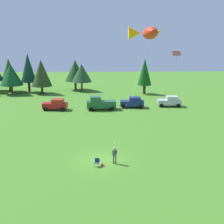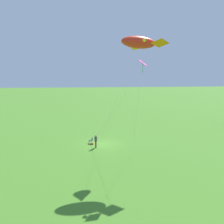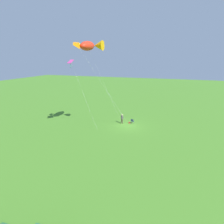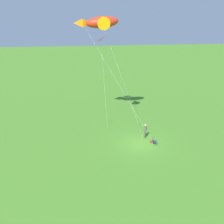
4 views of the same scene
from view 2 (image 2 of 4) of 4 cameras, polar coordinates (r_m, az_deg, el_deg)
ground_plane at (r=35.33m, az=-2.20°, el=-7.03°), size 160.00×160.00×0.00m
person_kite_flyer at (r=33.74m, az=-3.57°, el=-6.09°), size 0.59×0.42×1.74m
folding_chair at (r=35.60m, az=-4.54°, el=-6.09°), size 0.58×0.58×0.82m
backpack_on_grass at (r=35.22m, az=-4.40°, el=-6.92°), size 0.24×0.33×0.22m
kite_large_fish at (r=29.16m, az=5.65°, el=14.81°), size 5.26×6.34×13.67m
kite_diamond_rainbow at (r=25.92m, az=6.64°, el=9.78°), size 4.52×1.02×11.03m
kite_delta_orange at (r=29.08m, az=10.17°, el=14.71°), size 5.57×8.26×13.40m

